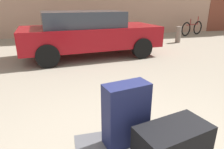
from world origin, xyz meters
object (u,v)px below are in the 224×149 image
object	(u,v)px
suitcase_navy_rear_left	(126,114)
bicycle_leaning	(192,28)
bollard_kerb_near	(147,36)
duffel_bag_black_stacked_top	(173,143)
parked_car	(89,33)
bollard_kerb_mid	(178,35)

from	to	relation	value
suitcase_navy_rear_left	bicycle_leaning	xyz separation A→B (m)	(6.27, 7.95, -0.28)
bicycle_leaning	bollard_kerb_near	distance (m)	3.73
duffel_bag_black_stacked_top	parked_car	distance (m)	5.20
duffel_bag_black_stacked_top	bollard_kerb_near	world-z (taller)	bollard_kerb_near
duffel_bag_black_stacked_top	bollard_kerb_mid	bearing A→B (deg)	44.94
suitcase_navy_rear_left	duffel_bag_black_stacked_top	xyz separation A→B (m)	(0.33, -0.33, -0.15)
suitcase_navy_rear_left	bollard_kerb_near	distance (m)	6.92
parked_car	bicycle_leaning	xyz separation A→B (m)	(5.96, 3.08, -0.39)
parked_car	bollard_kerb_near	size ratio (longest dim) A/B	6.45
suitcase_navy_rear_left	bollard_kerb_near	size ratio (longest dim) A/B	0.91
suitcase_navy_rear_left	bollard_kerb_mid	bearing A→B (deg)	42.67
suitcase_navy_rear_left	parked_car	world-z (taller)	parked_car
suitcase_navy_rear_left	bollard_kerb_mid	size ratio (longest dim) A/B	0.91
parked_car	bicycle_leaning	distance (m)	6.72
suitcase_navy_rear_left	duffel_bag_black_stacked_top	bearing A→B (deg)	-56.47
bollard_kerb_mid	duffel_bag_black_stacked_top	bearing A→B (deg)	-121.82
suitcase_navy_rear_left	bollard_kerb_near	bearing A→B (deg)	52.61
bicycle_leaning	parked_car	bearing A→B (deg)	-152.66
suitcase_navy_rear_left	bicycle_leaning	world-z (taller)	suitcase_navy_rear_left
bicycle_leaning	bollard_kerb_near	xyz separation A→B (m)	(-3.31, -1.70, -0.03)
duffel_bag_black_stacked_top	bollard_kerb_mid	size ratio (longest dim) A/B	0.96
bollard_kerb_near	duffel_bag_black_stacked_top	bearing A→B (deg)	-111.72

